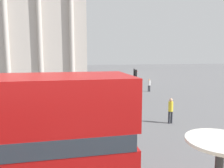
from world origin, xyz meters
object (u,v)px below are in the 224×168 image
plaza_building_left (13,14)px  traffic_light_near (23,96)px  cafe_dining_table (219,161)px  car_maroon (30,97)px  pedestrian_yellow (171,109)px  pedestrian_white (149,84)px  traffic_light_mid (135,80)px

plaza_building_left → traffic_light_near: plaza_building_left is taller
cafe_dining_table → traffic_light_near: cafe_dining_table is taller
traffic_light_near → car_maroon: bearing=96.2°
car_maroon → pedestrian_yellow: pedestrian_yellow is taller
traffic_light_near → plaza_building_left: bearing=102.3°
pedestrian_yellow → pedestrian_white: size_ratio=1.08×
traffic_light_mid → pedestrian_yellow: traffic_light_mid is taller
car_maroon → pedestrian_white: bearing=180.0°
traffic_light_near → car_maroon: traffic_light_near is taller
plaza_building_left → traffic_light_mid: 35.26m
traffic_light_near → traffic_light_mid: traffic_light_near is taller
traffic_light_mid → car_maroon: 10.36m
traffic_light_near → car_maroon: 7.94m
cafe_dining_table → car_maroon: size_ratio=0.17×
cafe_dining_table → pedestrian_white: bearing=69.8°
plaza_building_left → car_maroon: (7.03, -28.20, -12.46)m
traffic_light_mid → pedestrian_white: size_ratio=2.03×
plaza_building_left → pedestrian_white: plaza_building_left is taller
cafe_dining_table → plaza_building_left: (-11.81, 48.23, 9.37)m
plaza_building_left → pedestrian_white: 33.73m
plaza_building_left → traffic_light_mid: size_ratio=8.89×
traffic_light_near → car_maroon: size_ratio=0.80×
cafe_dining_table → plaza_building_left: size_ratio=0.02×
cafe_dining_table → plaza_building_left: 50.53m
plaza_building_left → pedestrian_yellow: size_ratio=16.80×
traffic_light_near → car_maroon: (-0.84, 7.75, -1.52)m
pedestrian_yellow → pedestrian_white: 13.26m
car_maroon → pedestrian_white: pedestrian_white is taller
pedestrian_yellow → pedestrian_white: pedestrian_yellow is taller
car_maroon → pedestrian_white: 14.65m
traffic_light_mid → pedestrian_yellow: (0.19, -7.57, -1.18)m
pedestrian_white → traffic_light_near: bearing=-64.1°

